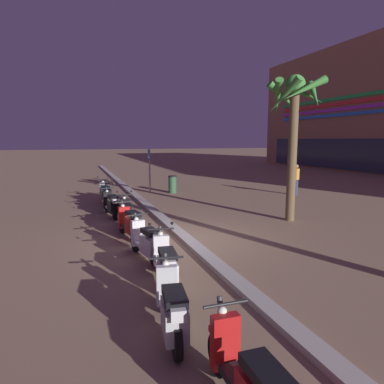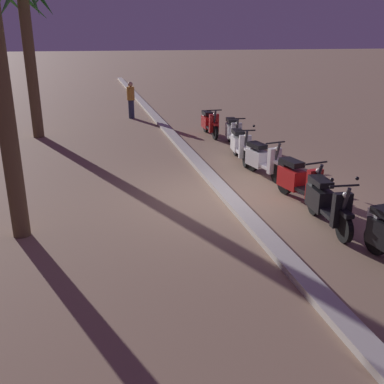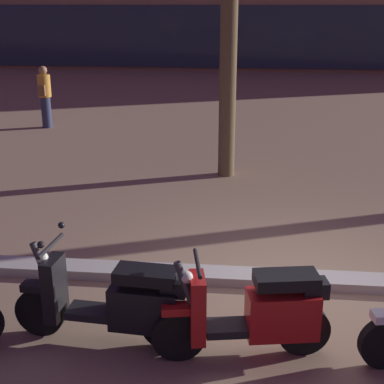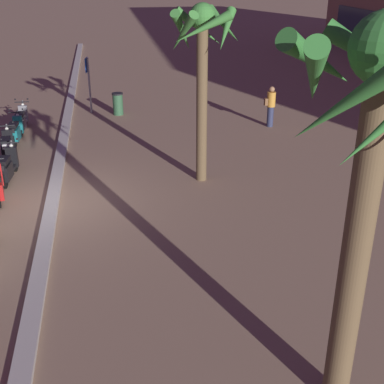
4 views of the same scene
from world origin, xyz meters
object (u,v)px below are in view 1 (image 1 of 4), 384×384
object	(u,v)px
scooter_silver_gap_after_mid	(172,309)
crossing_sign	(149,166)
pedestrian_strolling_near_curb	(296,179)
scooter_red_mid_centre	(130,224)
scooter_white_tail_end	(147,242)
litter_bin	(172,184)
scooter_black_second_in_line	(111,205)
scooter_white_mid_front	(165,265)
scooter_grey_far_back	(104,193)
scooter_black_lead_nearest	(126,214)
scooter_red_last_in_row	(250,383)
scooter_teal_mid_rear	(107,198)
palm_tree_far_corner	(294,112)

from	to	relation	value
scooter_silver_gap_after_mid	crossing_sign	xyz separation A→B (m)	(-14.27, 2.76, 1.05)
pedestrian_strolling_near_curb	scooter_red_mid_centre	bearing A→B (deg)	-60.23
scooter_white_tail_end	litter_bin	world-z (taller)	scooter_white_tail_end
scooter_black_second_in_line	scooter_white_mid_front	world-z (taller)	same
scooter_black_second_in_line	litter_bin	distance (m)	6.40
scooter_grey_far_back	scooter_black_second_in_line	size ratio (longest dim) A/B	0.94
scooter_black_lead_nearest	scooter_red_mid_centre	world-z (taller)	scooter_black_lead_nearest
scooter_red_last_in_row	scooter_silver_gap_after_mid	bearing A→B (deg)	-169.51
scooter_white_mid_front	scooter_white_tail_end	bearing A→B (deg)	-178.75
scooter_black_second_in_line	scooter_red_last_in_row	xyz separation A→B (m)	(10.47, 0.25, -0.01)
crossing_sign	litter_bin	distance (m)	1.63
scooter_black_lead_nearest	scooter_silver_gap_after_mid	size ratio (longest dim) A/B	1.01
scooter_grey_far_back	pedestrian_strolling_near_curb	distance (m)	9.89
scooter_grey_far_back	pedestrian_strolling_near_curb	world-z (taller)	pedestrian_strolling_near_curb
scooter_white_tail_end	scooter_silver_gap_after_mid	bearing A→B (deg)	-5.71
scooter_teal_mid_rear	pedestrian_strolling_near_curb	bearing A→B (deg)	92.77
scooter_black_lead_nearest	palm_tree_far_corner	xyz separation A→B (m)	(0.84, 5.81, 3.43)
palm_tree_far_corner	crossing_sign	bearing A→B (deg)	-157.70
scooter_red_mid_centre	scooter_white_tail_end	bearing A→B (deg)	2.35
scooter_red_mid_centre	scooter_red_last_in_row	bearing A→B (deg)	0.48
scooter_white_mid_front	pedestrian_strolling_near_curb	xyz separation A→B (m)	(-9.13, 9.55, 0.41)
scooter_teal_mid_rear	scooter_silver_gap_after_mid	xyz separation A→B (m)	(10.48, -0.10, 0.00)
scooter_red_mid_centre	scooter_red_last_in_row	size ratio (longest dim) A/B	0.94
scooter_white_tail_end	scooter_silver_gap_after_mid	size ratio (longest dim) A/B	0.94
scooter_teal_mid_rear	palm_tree_far_corner	size ratio (longest dim) A/B	0.34
scooter_black_second_in_line	pedestrian_strolling_near_curb	bearing A→B (deg)	102.97
scooter_red_last_in_row	crossing_sign	world-z (taller)	crossing_sign
scooter_black_second_in_line	scooter_red_mid_centre	xyz separation A→B (m)	(3.26, 0.19, 0.00)
scooter_red_last_in_row	scooter_black_second_in_line	bearing A→B (deg)	-178.62
crossing_sign	scooter_white_tail_end	bearing A→B (deg)	-12.60
scooter_red_last_in_row	palm_tree_far_corner	distance (m)	10.30
crossing_sign	scooter_silver_gap_after_mid	bearing A→B (deg)	-10.94
scooter_black_second_in_line	scooter_silver_gap_after_mid	world-z (taller)	scooter_black_second_in_line
scooter_grey_far_back	palm_tree_far_corner	bearing A→B (deg)	44.91
scooter_white_mid_front	scooter_grey_far_back	bearing A→B (deg)	-178.48
scooter_black_second_in_line	pedestrian_strolling_near_curb	size ratio (longest dim) A/B	1.14
scooter_teal_mid_rear	palm_tree_far_corner	distance (m)	8.30
pedestrian_strolling_near_curb	litter_bin	xyz separation A→B (m)	(-2.83, -5.99, -0.38)
scooter_black_second_in_line	palm_tree_far_corner	xyz separation A→B (m)	(2.71, 6.08, 3.42)
scooter_white_mid_front	palm_tree_far_corner	distance (m)	7.90
scooter_white_mid_front	scooter_black_lead_nearest	bearing A→B (deg)	-179.58
scooter_black_lead_nearest	pedestrian_strolling_near_curb	size ratio (longest dim) A/B	1.14
scooter_teal_mid_rear	scooter_white_tail_end	xyz separation A→B (m)	(6.99, 0.25, -0.01)
scooter_grey_far_back	scooter_black_lead_nearest	bearing A→B (deg)	2.57
scooter_black_second_in_line	litter_bin	size ratio (longest dim) A/B	1.96
scooter_white_tail_end	scooter_white_mid_front	xyz separation A→B (m)	(1.66, 0.04, 0.01)
scooter_red_last_in_row	crossing_sign	bearing A→B (deg)	171.40
scooter_black_second_in_line	palm_tree_far_corner	bearing A→B (deg)	65.96
scooter_teal_mid_rear	crossing_sign	size ratio (longest dim) A/B	0.73
scooter_black_second_in_line	palm_tree_far_corner	distance (m)	7.49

